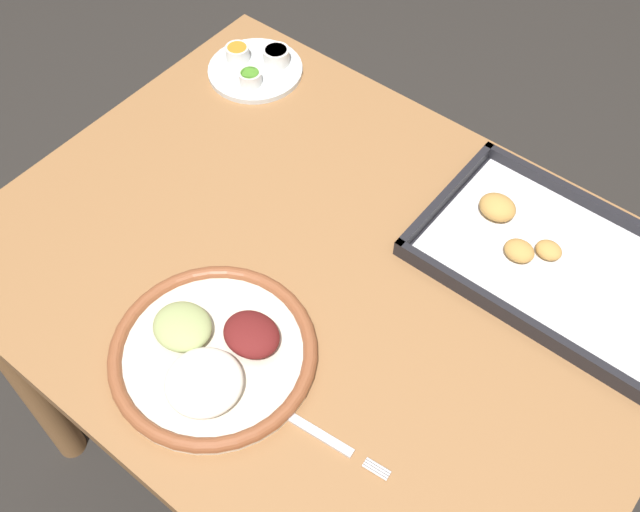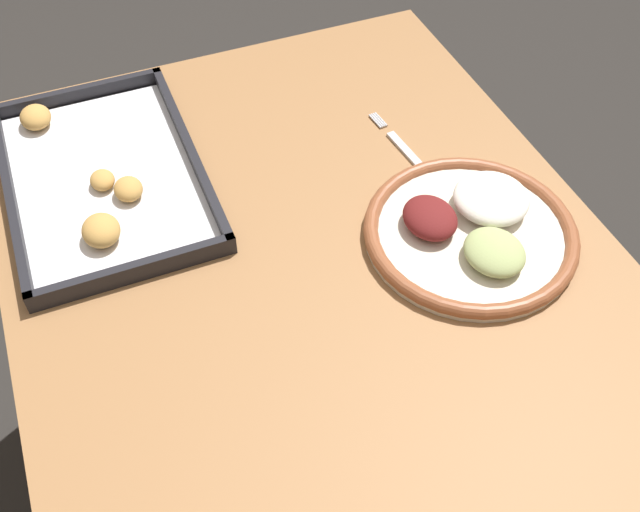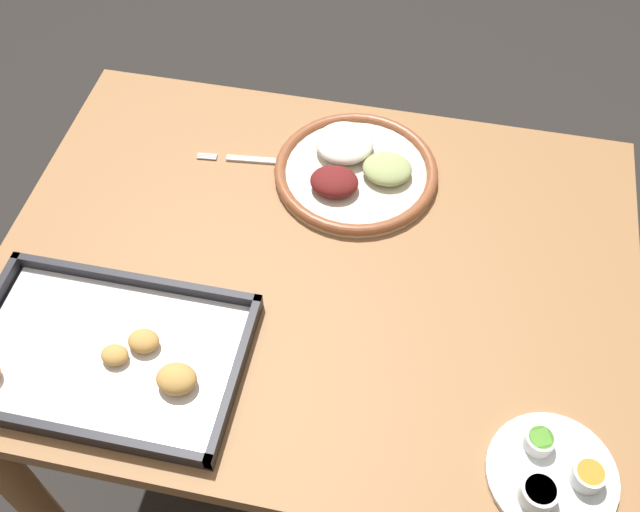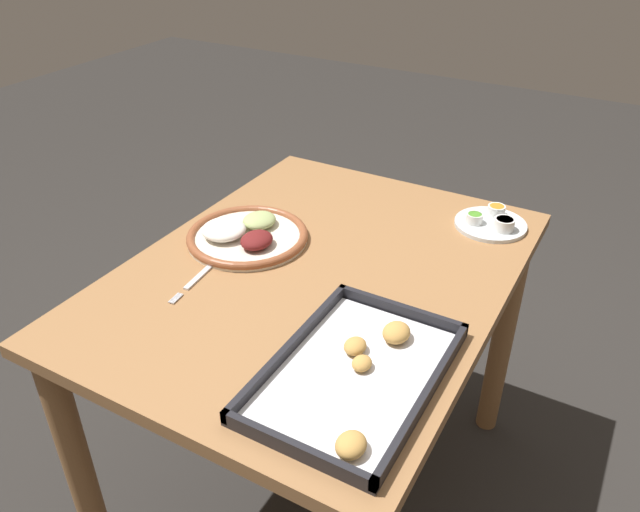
{
  "view_description": "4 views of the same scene",
  "coord_description": "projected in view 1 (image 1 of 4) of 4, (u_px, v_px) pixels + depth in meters",
  "views": [
    {
      "loc": [
        0.39,
        -0.5,
        1.62
      ],
      "look_at": [
        -0.01,
        0.0,
        0.75
      ],
      "focal_mm": 42.0,
      "sensor_mm": 36.0,
      "label": 1
    },
    {
      "loc": [
        -0.58,
        0.23,
        1.46
      ],
      "look_at": [
        -0.01,
        0.0,
        0.75
      ],
      "focal_mm": 42.0,
      "sensor_mm": 36.0,
      "label": 2
    },
    {
      "loc": [
        -0.15,
        0.68,
        1.68
      ],
      "look_at": [
        -0.01,
        0.0,
        0.75
      ],
      "focal_mm": 42.0,
      "sensor_mm": 36.0,
      "label": 3
    },
    {
      "loc": [
        0.99,
        0.56,
        1.46
      ],
      "look_at": [
        -0.01,
        0.0,
        0.75
      ],
      "focal_mm": 35.0,
      "sensor_mm": 36.0,
      "label": 4
    }
  ],
  "objects": [
    {
      "name": "fork",
      "position": [
        312.0,
        430.0,
        0.96
      ],
      "size": [
        0.2,
        0.03,
        0.0
      ],
      "rotation": [
        0.0,
        0.0,
        0.1
      ],
      "color": "silver",
      "rests_on": "dining_table"
    },
    {
      "name": "ground_plane",
      "position": [
        323.0,
        454.0,
        1.69
      ],
      "size": [
        8.0,
        8.0,
        0.0
      ],
      "primitive_type": "plane",
      "color": "#282623"
    },
    {
      "name": "dinner_plate",
      "position": [
        212.0,
        354.0,
        1.01
      ],
      "size": [
        0.28,
        0.28,
        0.05
      ],
      "color": "beige",
      "rests_on": "dining_table"
    },
    {
      "name": "dining_table",
      "position": [
        324.0,
        314.0,
        1.2
      ],
      "size": [
        1.02,
        0.77,
        0.72
      ],
      "color": "olive",
      "rests_on": "ground_plane"
    },
    {
      "name": "baking_tray",
      "position": [
        557.0,
        259.0,
        1.11
      ],
      "size": [
        0.4,
        0.27,
        0.04
      ],
      "color": "black",
      "rests_on": "dining_table"
    },
    {
      "name": "saucer_plate",
      "position": [
        256.0,
        66.0,
        1.36
      ],
      "size": [
        0.17,
        0.17,
        0.04
      ],
      "color": "silver",
      "rests_on": "dining_table"
    }
  ]
}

